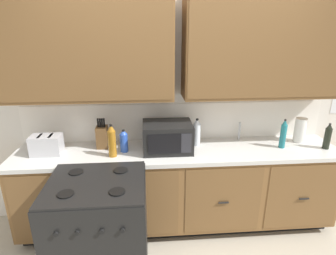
# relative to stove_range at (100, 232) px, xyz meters

# --- Properties ---
(ground_plane) EXTENTS (8.04, 8.04, 0.00)m
(ground_plane) POSITION_rel_stove_range_xyz_m (0.72, 0.33, -0.47)
(ground_plane) COLOR #B2A893
(wall_unit) EXTENTS (4.42, 0.40, 2.48)m
(wall_unit) POSITION_rel_stove_range_xyz_m (0.72, 0.83, 1.18)
(wall_unit) COLOR white
(wall_unit) RESTS_ON ground_plane
(counter_run) EXTENTS (3.25, 0.64, 0.90)m
(counter_run) POSITION_rel_stove_range_xyz_m (0.72, 0.63, -0.01)
(counter_run) COLOR black
(counter_run) RESTS_ON ground_plane
(stove_range) EXTENTS (0.76, 0.68, 0.95)m
(stove_range) POSITION_rel_stove_range_xyz_m (0.00, 0.00, 0.00)
(stove_range) COLOR black
(stove_range) RESTS_ON ground_plane
(microwave) EXTENTS (0.48, 0.37, 0.28)m
(microwave) POSITION_rel_stove_range_xyz_m (0.60, 0.64, 0.57)
(microwave) COLOR black
(microwave) RESTS_ON counter_run
(toaster) EXTENTS (0.28, 0.18, 0.19)m
(toaster) POSITION_rel_stove_range_xyz_m (-0.56, 0.63, 0.53)
(toaster) COLOR #B7B7BC
(toaster) RESTS_ON counter_run
(knife_block) EXTENTS (0.11, 0.14, 0.31)m
(knife_block) POSITION_rel_stove_range_xyz_m (-0.05, 0.76, 0.55)
(knife_block) COLOR brown
(knife_block) RESTS_ON counter_run
(sink_faucet) EXTENTS (0.02, 0.02, 0.20)m
(sink_faucet) POSITION_rel_stove_range_xyz_m (1.40, 0.84, 0.53)
(sink_faucet) COLOR #B2B5BA
(sink_faucet) RESTS_ON counter_run
(paper_towel_roll) EXTENTS (0.12, 0.12, 0.26)m
(paper_towel_roll) POSITION_rel_stove_range_xyz_m (2.02, 0.74, 0.56)
(paper_towel_roll) COLOR white
(paper_towel_roll) RESTS_ON counter_run
(bottle_clear) EXTENTS (0.08, 0.08, 0.29)m
(bottle_clear) POSITION_rel_stove_range_xyz_m (0.91, 0.73, 0.57)
(bottle_clear) COLOR silver
(bottle_clear) RESTS_ON counter_run
(bottle_dark) EXTENTS (0.06, 0.06, 0.27)m
(bottle_dark) POSITION_rel_stove_range_xyz_m (2.20, 0.54, 0.56)
(bottle_dark) COLOR black
(bottle_dark) RESTS_ON counter_run
(bottle_amber) EXTENTS (0.08, 0.08, 0.32)m
(bottle_amber) POSITION_rel_stove_range_xyz_m (0.07, 0.53, 0.59)
(bottle_amber) COLOR #9E6619
(bottle_amber) RESTS_ON counter_run
(bottle_blue) EXTENTS (0.08, 0.08, 0.23)m
(bottle_blue) POSITION_rel_stove_range_xyz_m (0.18, 0.64, 0.54)
(bottle_blue) COLOR blue
(bottle_blue) RESTS_ON counter_run
(bottle_teal) EXTENTS (0.06, 0.06, 0.30)m
(bottle_teal) POSITION_rel_stove_range_xyz_m (1.77, 0.60, 0.58)
(bottle_teal) COLOR #1E707A
(bottle_teal) RESTS_ON counter_run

